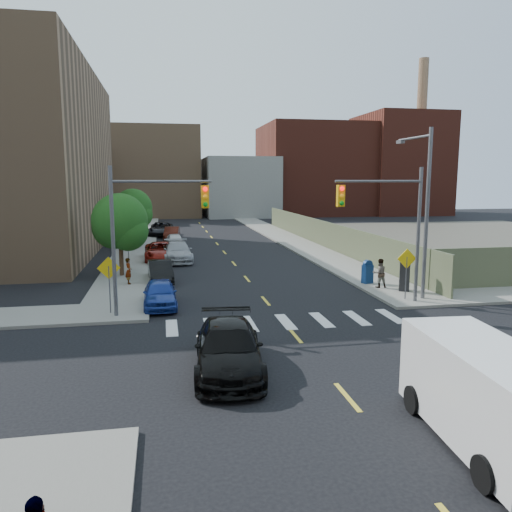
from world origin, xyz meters
name	(u,v)px	position (x,y,z in m)	size (l,w,h in m)	color
ground	(309,352)	(0.00, 0.00, 0.00)	(160.00, 160.00, 0.00)	black
sidewalk_nw	(141,234)	(-7.75, 41.50, 0.07)	(3.50, 73.00, 0.15)	gray
sidewalk_ne	(272,232)	(7.75, 41.50, 0.07)	(3.50, 73.00, 0.15)	gray
fence_north	(322,234)	(9.60, 28.00, 1.25)	(0.12, 44.00, 2.50)	#5C6446
gravel_lot	(482,240)	(28.00, 30.00, 0.03)	(36.00, 42.00, 0.06)	#595447
bg_bldg_west	(58,181)	(-22.00, 70.00, 6.00)	(14.00, 18.00, 12.00)	#592319
bg_bldg_midwest	(157,173)	(-6.00, 72.00, 7.50)	(14.00, 16.00, 15.00)	#8C6B4C
bg_bldg_center	(239,187)	(8.00, 70.00, 5.00)	(12.00, 16.00, 10.00)	gray
bg_bldg_east	(313,170)	(22.00, 72.00, 8.00)	(18.00, 18.00, 16.00)	#592319
bg_bldg_fareast	(399,165)	(38.00, 70.00, 9.00)	(14.00, 16.00, 18.00)	#592319
smokestack	(420,137)	(42.00, 70.00, 14.00)	(1.80, 1.80, 28.00)	#8C6B4C
signal_nw	(147,221)	(-5.98, 6.00, 4.53)	(4.59, 0.30, 7.00)	#59595E
signal_ne	(391,217)	(5.98, 6.00, 4.53)	(4.59, 0.30, 7.00)	#59595E
streetlight_ne	(423,202)	(8.20, 6.90, 5.22)	(0.25, 3.70, 9.00)	#59595E
warn_sign_nw	(109,274)	(-7.80, 6.50, 1.99)	(1.06, 0.06, 2.83)	#59595E
warn_sign_ne	(407,264)	(7.20, 6.50, 1.99)	(1.06, 0.06, 2.83)	#59595E
warn_sign_midwest	(128,240)	(-7.80, 20.00, 1.99)	(1.06, 0.06, 2.83)	#59595E
tree_west_near	(120,225)	(-8.00, 16.05, 3.48)	(3.66, 3.64, 5.52)	#332114
tree_west_far	(133,210)	(-8.00, 31.05, 3.48)	(3.66, 3.64, 5.52)	#332114
parked_car_blue	(160,294)	(-5.50, 7.77, 0.69)	(1.63, 4.05, 1.38)	#1B3798
parked_car_black	(160,271)	(-5.50, 14.08, 0.67)	(1.42, 4.06, 1.34)	black
parked_car_red	(161,252)	(-5.50, 22.37, 0.74)	(2.46, 5.34, 1.48)	maroon
parked_car_silver	(177,252)	(-4.20, 21.87, 0.78)	(2.18, 5.36, 1.56)	#9C9EA3
parked_car_white	(175,240)	(-4.20, 30.12, 0.66)	(1.55, 3.86, 1.31)	silver
parked_car_maroon	(172,233)	(-4.36, 36.05, 0.70)	(1.47, 4.22, 1.39)	#44160D
parked_car_grey	(161,229)	(-5.50, 40.15, 0.78)	(2.60, 5.64, 1.57)	black
black_sedan	(229,348)	(-3.20, -1.31, 0.79)	(2.22, 5.46, 1.59)	black
cargo_van	(482,390)	(2.33, -6.94, 1.30)	(2.57, 5.53, 2.47)	white
mailbox	(367,272)	(6.85, 10.68, 0.84)	(0.67, 0.57, 1.43)	navy
payphone	(405,275)	(8.05, 8.30, 1.07)	(0.55, 0.45, 1.85)	black
pedestrian_west	(129,271)	(-7.36, 13.08, 0.94)	(0.58, 0.38, 1.58)	gray
pedestrian_east	(380,273)	(7.05, 9.40, 1.00)	(0.82, 0.64, 1.69)	gray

